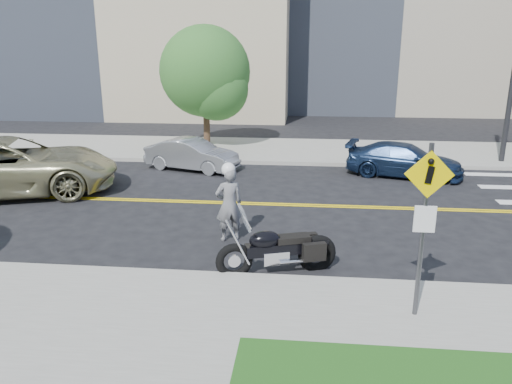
{
  "coord_description": "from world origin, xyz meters",
  "views": [
    {
      "loc": [
        2.24,
        -14.2,
        4.65
      ],
      "look_at": [
        1.08,
        -2.75,
        1.2
      ],
      "focal_mm": 35.0,
      "sensor_mm": 36.0,
      "label": 1
    }
  ],
  "objects_px": {
    "parked_car_silver": "(192,155)",
    "pedestrian_sign": "(425,215)",
    "parked_car_blue": "(404,160)",
    "motorcyclist": "(229,202)",
    "motorcycle": "(278,239)",
    "suv": "(10,166)"
  },
  "relations": [
    {
      "from": "motorcycle",
      "to": "suv",
      "type": "height_order",
      "value": "suv"
    },
    {
      "from": "motorcycle",
      "to": "parked_car_silver",
      "type": "relative_size",
      "value": 0.7
    },
    {
      "from": "motorcycle",
      "to": "suv",
      "type": "xyz_separation_m",
      "value": [
        -8.78,
        4.88,
        0.15
      ]
    },
    {
      "from": "motorcyclist",
      "to": "parked_car_blue",
      "type": "relative_size",
      "value": 0.48
    },
    {
      "from": "suv",
      "to": "parked_car_silver",
      "type": "bearing_deg",
      "value": -72.73
    },
    {
      "from": "parked_car_silver",
      "to": "suv",
      "type": "bearing_deg",
      "value": 143.65
    },
    {
      "from": "motorcycle",
      "to": "pedestrian_sign",
      "type": "bearing_deg",
      "value": -52.71
    },
    {
      "from": "parked_car_silver",
      "to": "parked_car_blue",
      "type": "relative_size",
      "value": 0.87
    },
    {
      "from": "pedestrian_sign",
      "to": "suv",
      "type": "bearing_deg",
      "value": 149.63
    },
    {
      "from": "pedestrian_sign",
      "to": "parked_car_blue",
      "type": "distance_m",
      "value": 10.32
    },
    {
      "from": "suv",
      "to": "parked_car_blue",
      "type": "height_order",
      "value": "suv"
    },
    {
      "from": "suv",
      "to": "motorcycle",
      "type": "bearing_deg",
      "value": -138.07
    },
    {
      "from": "motorcyclist",
      "to": "parked_car_silver",
      "type": "bearing_deg",
      "value": -95.07
    },
    {
      "from": "pedestrian_sign",
      "to": "parked_car_silver",
      "type": "xyz_separation_m",
      "value": [
        -6.24,
        10.27,
        -1.37
      ]
    },
    {
      "from": "parked_car_blue",
      "to": "suv",
      "type": "bearing_deg",
      "value": 120.39
    },
    {
      "from": "suv",
      "to": "parked_car_silver",
      "type": "height_order",
      "value": "suv"
    },
    {
      "from": "motorcycle",
      "to": "suv",
      "type": "relative_size",
      "value": 0.38
    },
    {
      "from": "parked_car_blue",
      "to": "motorcyclist",
      "type": "bearing_deg",
      "value": 156.5
    },
    {
      "from": "pedestrian_sign",
      "to": "motorcyclist",
      "type": "distance_m",
      "value": 5.17
    },
    {
      "from": "parked_car_silver",
      "to": "pedestrian_sign",
      "type": "bearing_deg",
      "value": -131.32
    },
    {
      "from": "motorcycle",
      "to": "parked_car_blue",
      "type": "xyz_separation_m",
      "value": [
        4.08,
        8.39,
        -0.16
      ]
    },
    {
      "from": "suv",
      "to": "parked_car_blue",
      "type": "bearing_deg",
      "value": -93.71
    }
  ]
}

